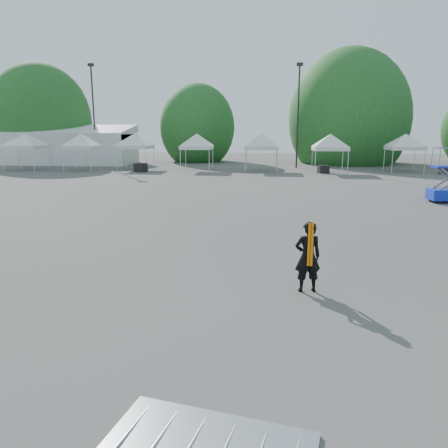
{
  "coord_description": "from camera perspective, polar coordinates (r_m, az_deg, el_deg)",
  "views": [
    {
      "loc": [
        0.09,
        -11.43,
        3.69
      ],
      "look_at": [
        -0.98,
        -0.47,
        1.3
      ],
      "focal_mm": 35.0,
      "sensor_mm": 36.0,
      "label": 1
    }
  ],
  "objects": [
    {
      "name": "light_pole_west",
      "position": [
        48.95,
        -16.69,
        14.19
      ],
      "size": [
        0.6,
        0.25,
        10.3
      ],
      "color": "black",
      "rests_on": "ground"
    },
    {
      "name": "tent_f",
      "position": [
        38.96,
        13.74,
        10.97
      ],
      "size": [
        4.07,
        4.07,
        3.88
      ],
      "color": "silver",
      "rests_on": "ground"
    },
    {
      "name": "tent_c",
      "position": [
        42.2,
        -11.61,
        11.14
      ],
      "size": [
        4.24,
        4.24,
        3.88
      ],
      "color": "silver",
      "rests_on": "ground"
    },
    {
      "name": "crate_mid",
      "position": [
        38.85,
        12.85,
        7.0
      ],
      "size": [
        1.03,
        0.9,
        0.68
      ],
      "primitive_type": "cube",
      "rotation": [
        0.0,
        0.0,
        0.29
      ],
      "color": "black",
      "rests_on": "ground"
    },
    {
      "name": "tree_mid_e",
      "position": [
        51.23,
        15.97,
        13.08
      ],
      "size": [
        5.12,
        5.12,
        7.79
      ],
      "color": "#382314",
      "rests_on": "ground"
    },
    {
      "name": "tent_g",
      "position": [
        42.16,
        22.65,
        10.46
      ],
      "size": [
        4.09,
        4.09,
        3.88
      ],
      "color": "silver",
      "rests_on": "ground"
    },
    {
      "name": "marquee",
      "position": [
        51.45,
        -20.19,
        9.59
      ],
      "size": [
        15.0,
        6.25,
        4.23
      ],
      "color": "silver",
      "rests_on": "ground"
    },
    {
      "name": "crate_east",
      "position": [
        41.48,
        26.98,
        6.29
      ],
      "size": [
        1.06,
        0.96,
        0.67
      ],
      "primitive_type": "cube",
      "rotation": [
        0.0,
        0.0,
        0.41
      ],
      "color": "black",
      "rests_on": "ground"
    },
    {
      "name": "ground",
      "position": [
        12.02,
        4.88,
        -5.69
      ],
      "size": [
        120.0,
        120.0,
        0.0
      ],
      "primitive_type": "plane",
      "color": "#474442",
      "rests_on": "ground"
    },
    {
      "name": "barrier_left",
      "position": [
        5.78,
        -1.97,
        -26.99
      ],
      "size": [
        2.67,
        1.72,
        0.08
      ],
      "rotation": [
        0.0,
        0.0,
        -0.21
      ],
      "color": "#A8ABB0",
      "rests_on": "ground"
    },
    {
      "name": "tent_b",
      "position": [
        42.38,
        -18.17,
        10.79
      ],
      "size": [
        3.87,
        3.87,
        3.88
      ],
      "color": "silver",
      "rests_on": "ground"
    },
    {
      "name": "tent_e",
      "position": [
        39.76,
        4.95,
        11.29
      ],
      "size": [
        4.21,
        4.21,
        3.88
      ],
      "color": "silver",
      "rests_on": "ground"
    },
    {
      "name": "crate_west",
      "position": [
        39.66,
        -10.84,
        7.25
      ],
      "size": [
        1.2,
        1.08,
        0.77
      ],
      "primitive_type": "cube",
      "rotation": [
        0.0,
        0.0,
        -0.38
      ],
      "color": "black",
      "rests_on": "ground"
    },
    {
      "name": "tent_d",
      "position": [
        40.37,
        -3.58,
        11.32
      ],
      "size": [
        3.94,
        3.94,
        3.88
      ],
      "color": "silver",
      "rests_on": "ground"
    },
    {
      "name": "tree_far_w",
      "position": [
        55.9,
        -22.83,
        12.18
      ],
      "size": [
        4.8,
        4.8,
        7.3
      ],
      "color": "#382314",
      "rests_on": "ground"
    },
    {
      "name": "light_pole_east",
      "position": [
        43.57,
        9.67,
        14.48
      ],
      "size": [
        0.6,
        0.25,
        9.8
      ],
      "color": "black",
      "rests_on": "ground"
    },
    {
      "name": "tree_mid_w",
      "position": [
        52.07,
        -3.49,
        12.49
      ],
      "size": [
        4.16,
        4.16,
        6.33
      ],
      "color": "#382314",
      "rests_on": "ground"
    },
    {
      "name": "man",
      "position": [
        10.22,
        10.88,
        -4.22
      ],
      "size": [
        0.67,
        0.5,
        1.66
      ],
      "rotation": [
        0.0,
        0.0,
        3.32
      ],
      "color": "black",
      "rests_on": "ground"
    },
    {
      "name": "tent_a",
      "position": [
        44.9,
        -24.58,
        10.36
      ],
      "size": [
        4.34,
        4.34,
        3.88
      ],
      "color": "silver",
      "rests_on": "ground"
    }
  ]
}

